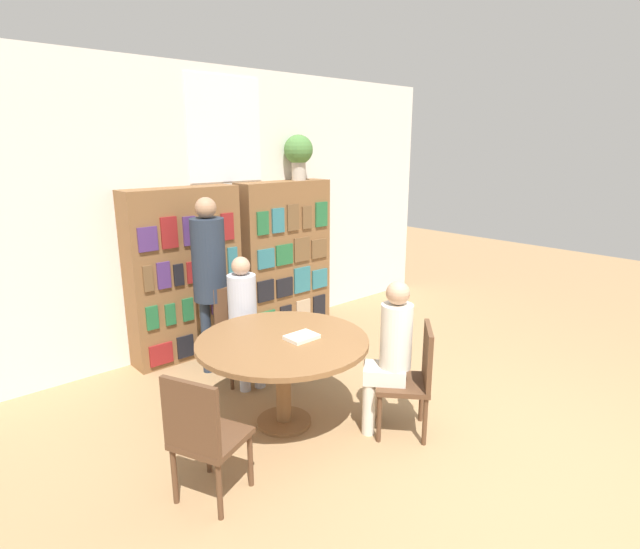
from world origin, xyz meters
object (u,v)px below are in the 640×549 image
object	(u,v)px
chair_near_camera	(203,433)
librarian_standing	(209,267)
seated_reader_left	(244,314)
chair_far_side	(413,375)
bookshelf_left	(185,274)
bookshelf_right	(285,256)
seated_reader_right	(390,350)
flower_vase	(298,152)
chair_left_side	(238,328)
reading_table	(283,351)

from	to	relation	value
chair_near_camera	librarian_standing	size ratio (longest dim) A/B	0.51
seated_reader_left	librarian_standing	distance (m)	0.60
chair_near_camera	chair_far_side	xyz separation A→B (m)	(1.60, -0.36, 0.00)
seated_reader_left	bookshelf_left	bearing A→B (deg)	-72.44
bookshelf_right	librarian_standing	bearing A→B (deg)	-159.10
bookshelf_right	seated_reader_right	size ratio (longest dim) A/B	1.46
bookshelf_left	flower_vase	distance (m)	1.96
chair_near_camera	chair_left_side	world-z (taller)	same
flower_vase	seated_reader_right	world-z (taller)	flower_vase
bookshelf_right	seated_reader_left	bearing A→B (deg)	-142.13
bookshelf_left	flower_vase	size ratio (longest dim) A/B	3.38
bookshelf_left	bookshelf_right	bearing A→B (deg)	-0.04
reading_table	librarian_standing	xyz separation A→B (m)	(0.10, 1.27, 0.44)
reading_table	chair_far_side	world-z (taller)	chair_far_side
seated_reader_left	seated_reader_right	size ratio (longest dim) A/B	0.99
bookshelf_left	seated_reader_left	distance (m)	0.98
bookshelf_right	librarian_standing	size ratio (longest dim) A/B	1.03
bookshelf_right	flower_vase	size ratio (longest dim) A/B	3.38
bookshelf_right	chair_far_side	world-z (taller)	bookshelf_right
flower_vase	reading_table	bearing A→B (deg)	-132.89
reading_table	seated_reader_right	world-z (taller)	seated_reader_right
chair_left_side	seated_reader_left	xyz separation A→B (m)	(-0.04, -0.18, 0.20)
seated_reader_left	bookshelf_right	bearing A→B (deg)	-129.36
bookshelf_right	seated_reader_left	xyz separation A→B (m)	(-1.23, -0.96, -0.20)
bookshelf_left	reading_table	size ratio (longest dim) A/B	1.32
bookshelf_right	seated_reader_right	bearing A→B (deg)	-109.98
reading_table	seated_reader_left	distance (m)	0.83
bookshelf_left	librarian_standing	bearing A→B (deg)	-90.02
librarian_standing	bookshelf_left	bearing A→B (deg)	89.98
bookshelf_left	chair_far_side	xyz separation A→B (m)	(0.56, -2.53, -0.41)
reading_table	librarian_standing	bearing A→B (deg)	85.34
seated_reader_left	librarian_standing	bearing A→B (deg)	-67.23
chair_near_camera	bookshelf_left	bearing A→B (deg)	131.29
reading_table	seated_reader_right	bearing A→B (deg)	-48.77
flower_vase	chair_near_camera	size ratio (longest dim) A/B	0.60
bookshelf_right	chair_far_side	size ratio (longest dim) A/B	2.04
librarian_standing	chair_left_side	bearing A→B (deg)	-66.77
chair_left_side	seated_reader_right	size ratio (longest dim) A/B	0.72
chair_left_side	librarian_standing	distance (m)	0.66
reading_table	chair_far_side	xyz separation A→B (m)	(0.67, -0.76, -0.14)
chair_near_camera	librarian_standing	bearing A→B (deg)	124.97
bookshelf_right	chair_left_side	distance (m)	1.48
flower_vase	chair_left_side	world-z (taller)	flower_vase
flower_vase	chair_left_side	distance (m)	2.30
chair_near_camera	reading_table	bearing A→B (deg)	90.00
chair_far_side	seated_reader_right	world-z (taller)	seated_reader_right
chair_far_side	seated_reader_left	xyz separation A→B (m)	(-0.48, 1.57, 0.20)
chair_left_side	flower_vase	bearing A→B (deg)	-138.31
bookshelf_right	seated_reader_left	size ratio (longest dim) A/B	1.47
bookshelf_left	chair_left_side	bearing A→B (deg)	-81.27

